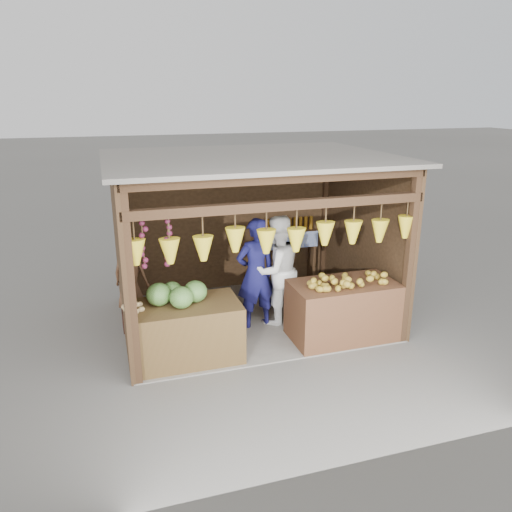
{
  "coord_description": "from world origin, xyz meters",
  "views": [
    {
      "loc": [
        -2.15,
        -7.22,
        3.53
      ],
      "look_at": [
        0.06,
        -0.1,
        1.11
      ],
      "focal_mm": 35.0,
      "sensor_mm": 36.0,
      "label": 1
    }
  ],
  "objects_px": {
    "counter_right": "(342,311)",
    "woman_standing": "(276,270)",
    "counter_left": "(185,332)",
    "man_standing": "(256,274)",
    "vendor_seated": "(130,275)"
  },
  "relations": [
    {
      "from": "counter_left",
      "to": "woman_standing",
      "type": "height_order",
      "value": "woman_standing"
    },
    {
      "from": "counter_right",
      "to": "man_standing",
      "type": "height_order",
      "value": "man_standing"
    },
    {
      "from": "counter_right",
      "to": "man_standing",
      "type": "bearing_deg",
      "value": 145.33
    },
    {
      "from": "woman_standing",
      "to": "vendor_seated",
      "type": "bearing_deg",
      "value": -28.13
    },
    {
      "from": "man_standing",
      "to": "woman_standing",
      "type": "bearing_deg",
      "value": -179.07
    },
    {
      "from": "woman_standing",
      "to": "man_standing",
      "type": "bearing_deg",
      "value": -8.1
    },
    {
      "from": "man_standing",
      "to": "vendor_seated",
      "type": "xyz_separation_m",
      "value": [
        -1.87,
        0.49,
        0.0
      ]
    },
    {
      "from": "counter_right",
      "to": "counter_left",
      "type": "bearing_deg",
      "value": 178.69
    },
    {
      "from": "man_standing",
      "to": "woman_standing",
      "type": "relative_size",
      "value": 1.0
    },
    {
      "from": "counter_left",
      "to": "vendor_seated",
      "type": "height_order",
      "value": "vendor_seated"
    },
    {
      "from": "man_standing",
      "to": "counter_right",
      "type": "bearing_deg",
      "value": 137.16
    },
    {
      "from": "counter_right",
      "to": "woman_standing",
      "type": "distance_m",
      "value": 1.21
    },
    {
      "from": "counter_left",
      "to": "man_standing",
      "type": "relative_size",
      "value": 0.85
    },
    {
      "from": "counter_left",
      "to": "man_standing",
      "type": "bearing_deg",
      "value": 30.15
    },
    {
      "from": "counter_left",
      "to": "vendor_seated",
      "type": "bearing_deg",
      "value": 117.38
    }
  ]
}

